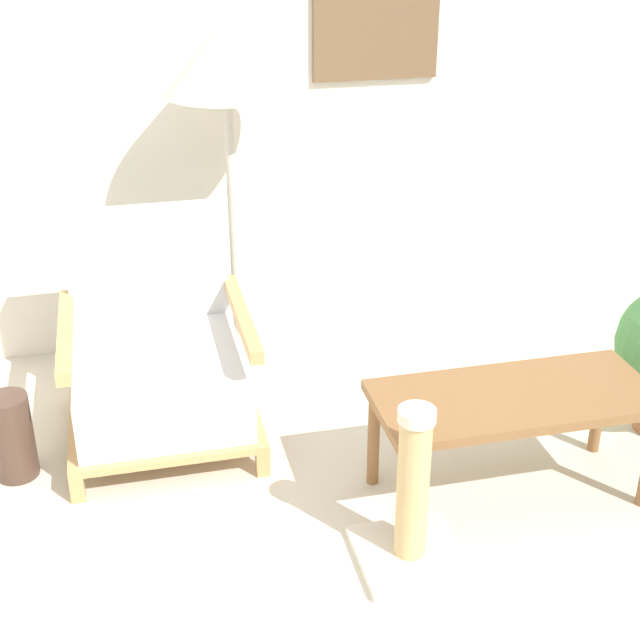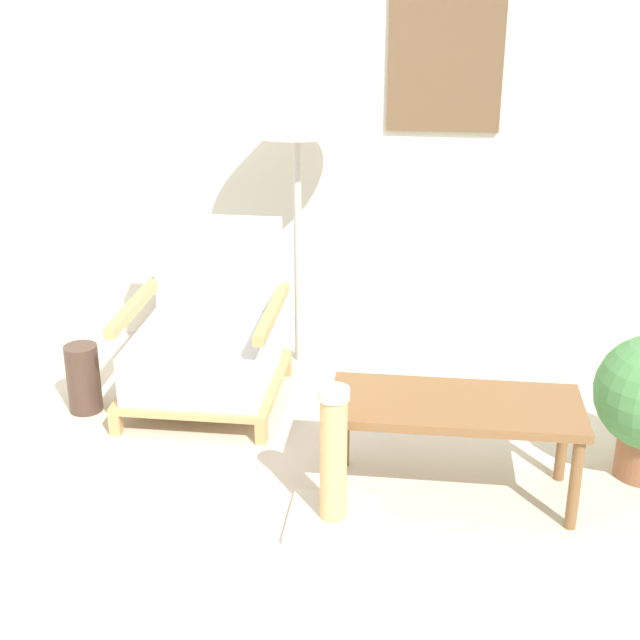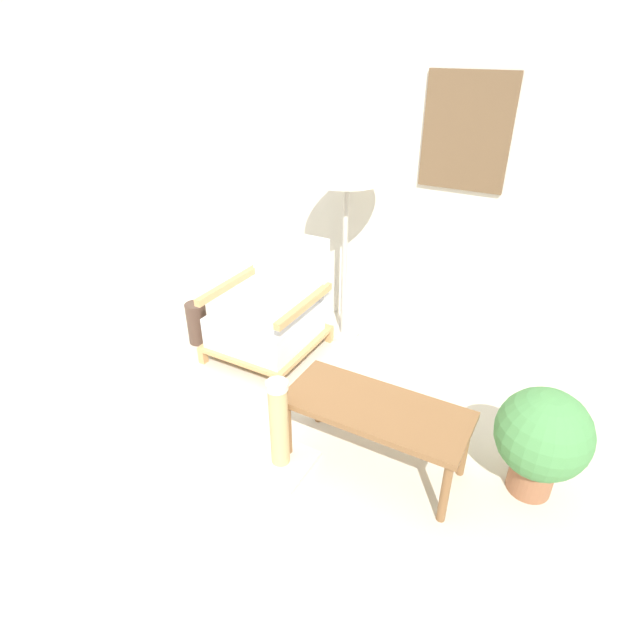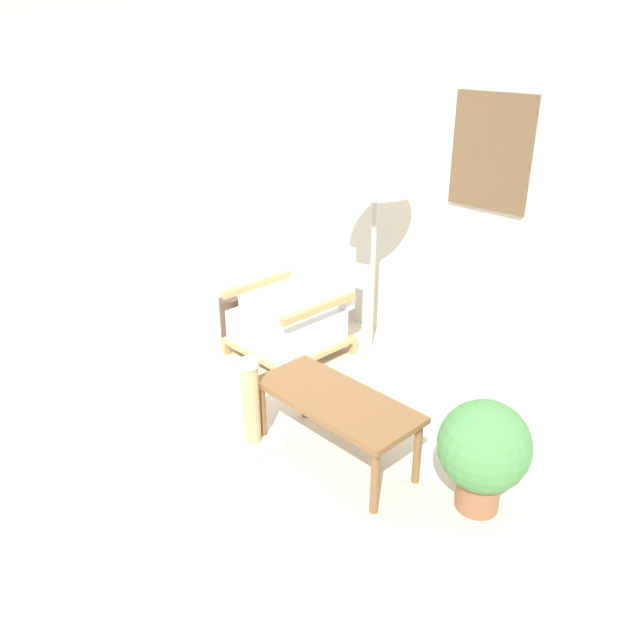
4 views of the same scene
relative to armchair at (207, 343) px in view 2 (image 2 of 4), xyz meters
name	(u,v)px [view 2 (image 2 of 4)]	position (x,y,z in m)	size (l,w,h in m)	color
ground_plane	(287,583)	(0.60, -1.33, -0.30)	(14.00, 14.00, 0.00)	beige
wall_back	(350,96)	(0.60, 0.79, 1.06)	(8.00, 0.09, 2.70)	silver
armchair	(207,343)	(0.00, 0.00, 0.00)	(0.72, 0.76, 0.83)	tan
floor_lamp	(297,111)	(0.38, 0.45, 1.02)	(0.51, 0.51, 1.51)	#B7B2A8
coffee_table	(455,414)	(1.16, -0.71, 0.07)	(0.97, 0.42, 0.41)	brown
vase	(83,378)	(-0.55, -0.19, -0.13)	(0.16, 0.16, 0.33)	#473328
scratching_post	(333,478)	(0.71, -0.96, -0.10)	(0.34, 0.34, 0.57)	beige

